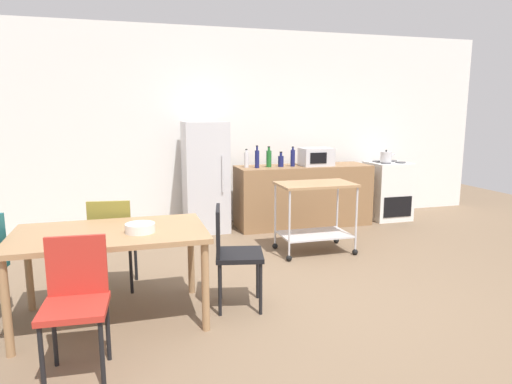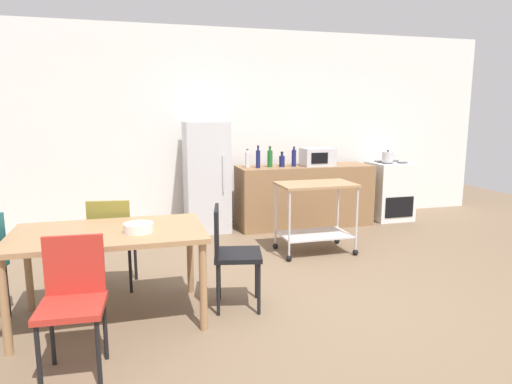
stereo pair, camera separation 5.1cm
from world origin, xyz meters
TOP-DOWN VIEW (x-y plane):
  - ground_plane at (0.00, 0.00)m, footprint 12.00×12.00m
  - back_wall at (0.00, 3.20)m, footprint 8.40×0.12m
  - kitchen_counter at (0.90, 2.60)m, footprint 2.00×0.64m
  - dining_table at (-1.77, 0.09)m, footprint 1.50×0.90m
  - chair_red at (-1.97, -0.63)m, footprint 0.43×0.43m
  - chair_black at (-0.79, 0.06)m, footprint 0.48×0.48m
  - chair_olive at (-1.78, 0.75)m, footprint 0.45×0.45m
  - stove_oven at (2.35, 2.62)m, footprint 0.60×0.61m
  - refrigerator at (-0.55, 2.70)m, footprint 0.60×0.63m
  - kitchen_cart at (0.53, 1.32)m, footprint 0.91×0.57m
  - bottle_hot_sauce at (0.03, 2.62)m, footprint 0.06×0.06m
  - bottle_wine at (0.16, 2.53)m, footprint 0.06×0.06m
  - bottle_vinegar at (0.36, 2.59)m, footprint 0.08×0.08m
  - bottle_sesame_oil at (0.53, 2.57)m, footprint 0.08×0.08m
  - bottle_soda at (0.71, 2.56)m, footprint 0.07×0.07m
  - microwave at (1.08, 2.55)m, footprint 0.46×0.35m
  - fruit_bowl at (-1.54, -0.01)m, footprint 0.23×0.23m
  - kettle at (2.23, 2.52)m, footprint 0.24×0.17m

SIDE VIEW (x-z plane):
  - ground_plane at x=0.00m, z-range 0.00..0.00m
  - kitchen_counter at x=0.90m, z-range 0.00..0.90m
  - stove_oven at x=2.35m, z-range -0.01..0.91m
  - chair_red at x=-1.97m, z-range 0.07..0.96m
  - chair_black at x=-0.79m, z-range 0.07..0.96m
  - chair_olive at x=-1.78m, z-range 0.07..0.96m
  - kitchen_cart at x=0.53m, z-range 0.15..1.00m
  - dining_table at x=-1.77m, z-range 0.30..1.05m
  - refrigerator at x=-0.55m, z-range 0.00..1.55m
  - fruit_bowl at x=-1.54m, z-range 0.75..0.82m
  - bottle_sesame_oil at x=0.53m, z-range 0.88..1.10m
  - kettle at x=2.23m, z-range 0.91..1.10m
  - bottle_hot_sauce at x=0.03m, z-range 0.88..1.15m
  - bottle_vinegar at x=0.36m, z-range 0.88..1.17m
  - bottle_soda at x=0.71m, z-range 0.88..1.17m
  - microwave at x=1.08m, z-range 0.90..1.16m
  - bottle_wine at x=0.16m, z-range 0.87..1.19m
  - back_wall at x=0.00m, z-range 0.00..2.90m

